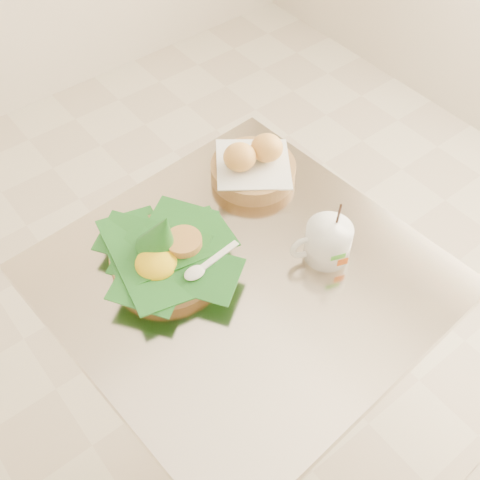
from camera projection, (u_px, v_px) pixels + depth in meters
floor at (201, 458)px, 1.71m from camera, size 3.60×3.60×0.00m
cafe_table at (243, 333)px, 1.37m from camera, size 0.75×0.75×0.75m
rice_basket at (165, 253)px, 1.18m from camera, size 0.28×0.28×0.14m
bread_basket at (253, 165)px, 1.35m from camera, size 0.23×0.23×0.10m
coffee_mug at (327, 241)px, 1.20m from camera, size 0.13×0.10×0.16m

